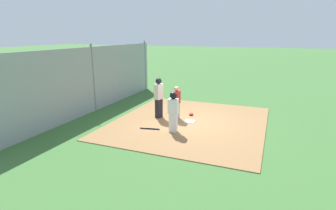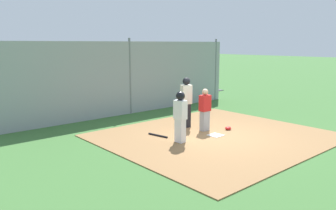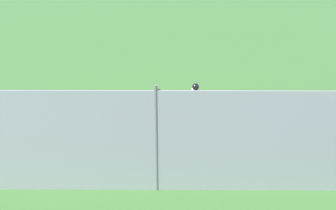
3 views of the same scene
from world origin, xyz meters
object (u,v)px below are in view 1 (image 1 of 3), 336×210
(umpire, at_px, (159,97))
(catcher_mask, at_px, (191,114))
(home_plate, at_px, (190,121))
(runner, at_px, (173,109))
(baseball_bat, at_px, (150,129))
(baseball, at_px, (175,131))
(parked_car_dark, at_px, (16,91))
(catcher, at_px, (176,102))

(umpire, height_order, catcher_mask, umpire)
(umpire, bearing_deg, home_plate, 15.66)
(runner, height_order, baseball_bat, runner)
(baseball, bearing_deg, runner, -81.27)
(runner, bearing_deg, home_plate, -12.68)
(baseball_bat, xyz_separation_m, parked_car_dark, (-1.36, -9.12, 0.55))
(catcher, bearing_deg, runner, -71.22)
(home_plate, relative_size, umpire, 0.24)
(home_plate, distance_m, umpire, 1.81)
(home_plate, distance_m, runner, 1.72)
(umpire, xyz_separation_m, baseball_bat, (1.60, 0.30, -0.96))
(runner, bearing_deg, catcher_mask, -3.81)
(catcher, distance_m, runner, 1.71)
(home_plate, xyz_separation_m, parked_car_dark, (0.18, -10.34, 0.57))
(catcher, bearing_deg, home_plate, -13.30)
(catcher, bearing_deg, parked_car_dark, -175.05)
(catcher, xyz_separation_m, parked_car_dark, (0.39, -9.62, -0.19))
(catcher, relative_size, runner, 0.93)
(home_plate, xyz_separation_m, baseball, (1.42, -0.16, 0.03))
(catcher, bearing_deg, baseball, -68.63)
(parked_car_dark, bearing_deg, runner, -103.66)
(umpire, relative_size, runner, 1.15)
(catcher, distance_m, umpire, 0.85)
(umpire, relative_size, baseball_bat, 2.32)
(catcher, height_order, baseball, catcher)
(baseball_bat, bearing_deg, umpire, 89.16)
(catcher_mask, bearing_deg, runner, -0.50)
(home_plate, height_order, baseball, baseball)
(catcher, height_order, runner, runner)
(runner, xyz_separation_m, catcher_mask, (-2.36, 0.02, -0.86))
(home_plate, distance_m, baseball, 1.43)
(home_plate, distance_m, parked_car_dark, 10.35)
(catcher, height_order, umpire, umpire)
(home_plate, height_order, parked_car_dark, parked_car_dark)
(umpire, xyz_separation_m, runner, (1.49, 1.28, -0.07))
(baseball_bat, xyz_separation_m, catcher_mask, (-2.47, 1.00, 0.03))
(umpire, distance_m, baseball_bat, 1.89)
(baseball_bat, relative_size, baseball, 10.85)
(runner, height_order, catcher_mask, runner)
(baseball_bat, bearing_deg, runner, -5.22)
(catcher, xyz_separation_m, runner, (1.64, 0.47, 0.15))
(home_plate, relative_size, parked_car_dark, 0.10)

